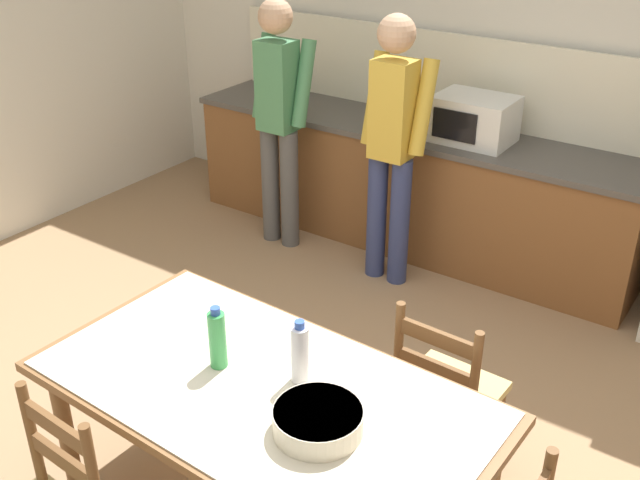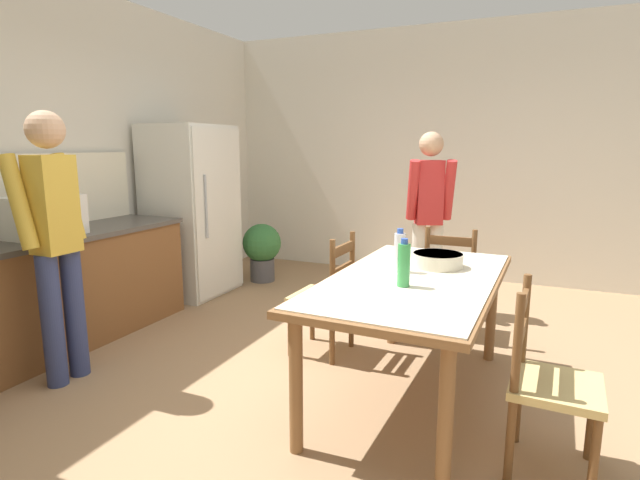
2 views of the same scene
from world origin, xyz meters
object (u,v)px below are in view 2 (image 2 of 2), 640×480
Objects in this scene: person_at_counter at (54,234)px; chair_side_near_left at (548,383)px; dining_table at (413,290)px; person_by_table at (429,212)px; refrigerator at (192,211)px; microwave at (42,216)px; potted_plant at (262,248)px; chair_head_end at (451,282)px; serving_bowl at (438,259)px; bottle_near_centre at (404,264)px; bottle_off_centre at (400,252)px; chair_side_far_right at (326,296)px.

chair_side_near_left is at bearing -175.05° from person_at_counter.
person_by_table is at bearing 8.97° from dining_table.
dining_table is (-1.33, -2.66, -0.19)m from refrigerator.
potted_plant is at bearing -10.61° from microwave.
person_by_table is (0.55, 0.31, 0.50)m from chair_head_end.
refrigerator reaches higher than person_by_table.
chair_head_end is at bearing 2.68° from serving_bowl.
person_by_table is (1.97, 0.27, 0.04)m from bottle_near_centre.
refrigerator is at bearing -76.07° from person_at_counter.
person_by_table is at bearing 5.56° from bottle_off_centre.
person_at_counter is at bearing -178.50° from potted_plant.
chair_head_end is at bearing 136.24° from chair_side_far_right.
potted_plant is at bearing 47.67° from bottle_off_centre.
person_at_counter is (-1.11, 1.41, 0.54)m from chair_side_far_right.
microwave is at bearing 29.58° from chair_head_end.
microwave is at bearing -65.34° from chair_side_far_right.
person_at_counter is at bearing 97.71° from chair_side_near_left.
potted_plant is (2.70, 0.07, -0.60)m from person_at_counter.
refrigerator is 2.16m from chair_side_far_right.
microwave is 0.30× the size of person_by_table.
bottle_near_centre is 1.09m from chair_side_far_right.
potted_plant is (0.28, 1.95, -0.55)m from person_by_table.
person_at_counter reaches higher than bottle_near_centre.
chair_head_end reaches higher than serving_bowl.
serving_bowl is 0.19× the size of person_by_table.
refrigerator is 2.08m from person_at_counter.
microwave is 1.85× the size of bottle_near_centre.
chair_head_end is (-0.14, -2.70, -0.44)m from refrigerator.
microwave is 0.27× the size of dining_table.
dining_table is 6.78× the size of bottle_near_centre.
microwave reaches higher than bottle_off_centre.
person_by_table is at bearing 162.33° from chair_side_far_right.
bottle_off_centre is at bearing 61.60° from chair_side_near_left.
person_by_table reaches higher than chair_head_end.
person_by_table is at bearing -48.69° from microwave.
person_at_counter is (-2.01, -0.50, 0.11)m from refrigerator.
refrigerator reaches higher than bottle_near_centre.
chair_side_near_left is at bearing -117.34° from refrigerator.
chair_side_near_left is at bearing -105.07° from bottle_near_centre.
serving_bowl is at bearing -8.89° from person_by_table.
serving_bowl is 2.91m from potted_plant.
potted_plant is at bearing -88.50° from person_at_counter.
refrigerator reaches higher than bottle_off_centre.
refrigerator is 6.50× the size of bottle_near_centre.
bottle_off_centre is 0.30× the size of chair_head_end.
refrigerator is 1.05× the size of person_by_table.
chair_head_end is 2.94m from person_at_counter.
dining_table is at bearing 87.81° from chair_head_end.
microwave reaches higher than bottle_near_centre.
bottle_near_centre is (-0.23, 0.01, 0.21)m from dining_table.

